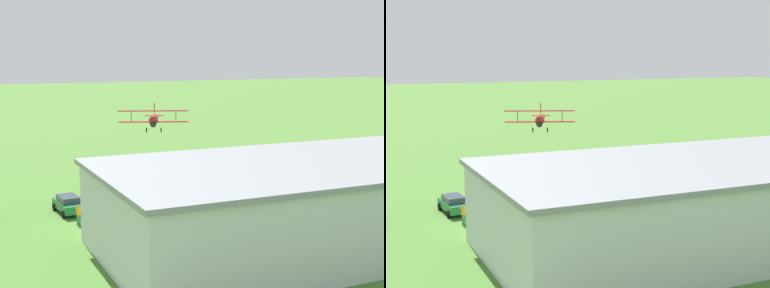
# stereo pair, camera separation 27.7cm
# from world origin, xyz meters

# --- Properties ---
(ground_plane) EXTENTS (400.00, 400.00, 0.00)m
(ground_plane) POSITION_xyz_m (0.00, 0.00, 0.00)
(ground_plane) COLOR #47752D
(hangar) EXTENTS (35.57, 16.07, 6.22)m
(hangar) POSITION_xyz_m (0.52, 38.45, 3.12)
(hangar) COLOR silver
(hangar) RESTS_ON ground_plane
(biplane) EXTENTS (9.06, 7.98, 3.57)m
(biplane) POSITION_xyz_m (1.76, 1.53, 5.35)
(biplane) COLOR #B21E1E
(car_grey) EXTENTS (2.34, 4.64, 1.61)m
(car_grey) POSITION_xyz_m (-15.39, 23.88, 0.84)
(car_grey) COLOR slate
(car_grey) RESTS_ON ground_plane
(car_green) EXTENTS (2.29, 4.33, 1.52)m
(car_green) POSITION_xyz_m (17.35, 23.14, 0.80)
(car_green) COLOR #1E6B38
(car_green) RESTS_ON ground_plane
(person_near_hangar_door) EXTENTS (0.39, 0.39, 1.54)m
(person_near_hangar_door) POSITION_xyz_m (6.95, 18.84, 0.76)
(person_near_hangar_door) COLOR navy
(person_near_hangar_door) RESTS_ON ground_plane
(person_beside_truck) EXTENTS (0.50, 0.50, 1.62)m
(person_beside_truck) POSITION_xyz_m (17.29, 26.99, 0.80)
(person_beside_truck) COLOR #33723F
(person_beside_truck) RESTS_ON ground_plane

